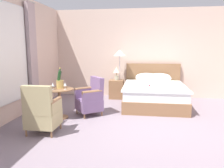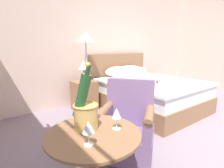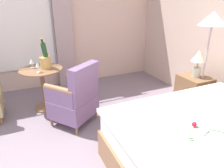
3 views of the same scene
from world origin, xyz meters
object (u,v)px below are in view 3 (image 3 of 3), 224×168
Objects in this scene: nightstand at (193,94)px; bedside_lamp at (198,60)px; side_table_round at (43,84)px; champagne_bucket at (45,60)px; floor_lamp_brass at (212,28)px; armchair_by_window at (76,98)px; wine_glass_near_bucket at (32,61)px; wine_glass_near_edge at (38,65)px.

bedside_lamp is (-0.00, -0.00, 0.59)m from nightstand.
champagne_bucket is at bearing 98.55° from side_table_round.
floor_lamp_brass is at bearing 62.31° from side_table_round.
floor_lamp_brass reaches higher than champagne_bucket.
nightstand is at bearing 63.82° from side_table_round.
armchair_by_window is at bearing -103.05° from bedside_lamp.
champagne_bucket is 3.13× the size of wine_glass_near_bucket.
floor_lamp_brass is 2.77m from wine_glass_near_bucket.
side_table_round is at bearing -117.69° from floor_lamp_brass.
side_table_round is at bearing -81.45° from champagne_bucket.
bedside_lamp is 0.86× the size of champagne_bucket.
side_table_round is 4.40× the size of wine_glass_near_edge.
floor_lamp_brass is at bearing 24.13° from nightstand.
armchair_by_window reaches higher than side_table_round.
side_table_round is 0.41m from champagne_bucket.
bedside_lamp is 2.46m from wine_glass_near_edge.
wine_glass_near_bucket is at bearing -113.37° from champagne_bucket.
nightstand is 1.24× the size of champagne_bucket.
armchair_by_window is at bearing 23.17° from champagne_bucket.
floor_lamp_brass is 9.87× the size of wine_glass_near_edge.
nightstand is 3.79× the size of wine_glass_near_edge.
nightstand is at bearing 0.00° from bedside_lamp.
champagne_bucket is 0.86m from armchair_by_window.
champagne_bucket is at bearing -117.36° from nightstand.
bedside_lamp is 0.27× the size of floor_lamp_brass.
side_table_round is at bearing -150.49° from armchair_by_window.
floor_lamp_brass is 2.24× the size of side_table_round.
floor_lamp_brass is (0.10, 0.04, 1.07)m from nightstand.
champagne_bucket is at bearing -118.88° from floor_lamp_brass.
bedside_lamp reaches higher than nightstand.
bedside_lamp is 2.52m from side_table_round.
floor_lamp_brass reaches higher than nightstand.
armchair_by_window is (0.67, 0.38, -0.04)m from side_table_round.
champagne_bucket is 3.05× the size of wine_glass_near_edge.
wine_glass_near_edge is (0.17, -0.05, 0.37)m from side_table_round.
side_table_round is (-1.10, -2.23, 0.15)m from nightstand.
champagne_bucket is 0.23m from wine_glass_near_bucket.
armchair_by_window reaches higher than wine_glass_near_edge.
floor_lamp_brass is 3.23× the size of champagne_bucket.
bedside_lamp is at bearing 62.64° from champagne_bucket.
floor_lamp_brass is 2.55m from champagne_bucket.
wine_glass_near_bucket is (-1.29, -2.39, -0.55)m from floor_lamp_brass.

